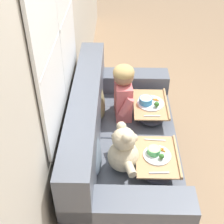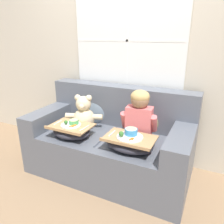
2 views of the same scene
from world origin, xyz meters
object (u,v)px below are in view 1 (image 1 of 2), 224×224
at_px(couch, 119,148).
at_px(lap_tray_child, 150,109).
at_px(throw_pillow_behind_teddy, 93,150).
at_px(child_figure, 123,89).
at_px(throw_pillow_behind_child, 98,99).
at_px(teddy_bear, 124,151).
at_px(lap_tray_teddy, 156,161).

bearing_deg(couch, lap_tray_child, -41.15).
height_order(throw_pillow_behind_teddy, child_figure, child_figure).
xyz_separation_m(throw_pillow_behind_child, teddy_bear, (-0.66, -0.24, -0.00)).
relative_size(throw_pillow_behind_child, teddy_bear, 0.89).
bearing_deg(lap_tray_teddy, throw_pillow_behind_child, 36.28).
relative_size(couch, lap_tray_child, 3.74).
bearing_deg(lap_tray_child, throw_pillow_behind_teddy, 143.79).
bearing_deg(throw_pillow_behind_teddy, lap_tray_child, -36.21).
bearing_deg(lap_tray_child, lap_tray_teddy, -179.88).
bearing_deg(couch, teddy_bear, -173.06).
bearing_deg(lap_tray_child, couch, 138.85).
bearing_deg(child_figure, lap_tray_child, -90.19).
bearing_deg(couch, throw_pillow_behind_teddy, 149.44).
height_order(teddy_bear, lap_tray_child, teddy_bear).
bearing_deg(child_figure, throw_pillow_behind_child, 90.02).
bearing_deg(teddy_bear, lap_tray_teddy, -90.28).
distance_m(throw_pillow_behind_teddy, child_figure, 0.71).
xyz_separation_m(throw_pillow_behind_teddy, lap_tray_teddy, (0.00, -0.49, -0.10)).
bearing_deg(lap_tray_child, child_figure, 89.81).
distance_m(throw_pillow_behind_child, lap_tray_child, 0.50).
bearing_deg(child_figure, lap_tray_teddy, -158.97).
relative_size(throw_pillow_behind_child, child_figure, 0.73).
bearing_deg(teddy_bear, throw_pillow_behind_child, 19.63).
bearing_deg(throw_pillow_behind_child, couch, -149.44).
relative_size(couch, teddy_bear, 4.10).
bearing_deg(throw_pillow_behind_teddy, child_figure, -19.25).
bearing_deg(throw_pillow_behind_child, lap_tray_child, -90.09).
height_order(throw_pillow_behind_child, teddy_bear, teddy_bear).
bearing_deg(teddy_bear, child_figure, 0.38).
height_order(child_figure, teddy_bear, child_figure).
bearing_deg(throw_pillow_behind_teddy, lap_tray_teddy, -89.94).
distance_m(throw_pillow_behind_child, teddy_bear, 0.70).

